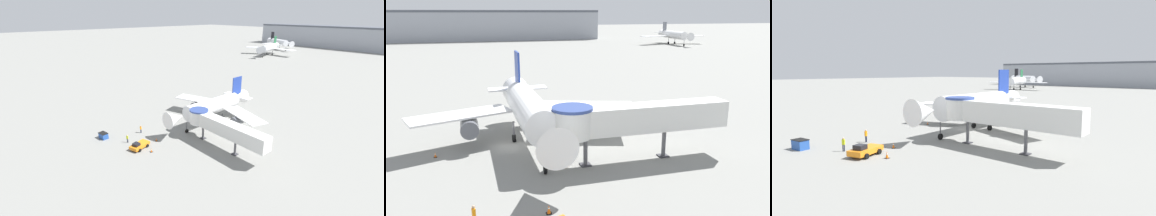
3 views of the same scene
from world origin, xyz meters
The scene contains 8 objects.
ground_plane centered at (0.00, 0.00, 0.00)m, with size 800.00×800.00×0.00m, color gray.
main_airplane centered at (2.34, -0.09, 4.32)m, with size 27.98×25.71×10.25m.
jet_bridge centered at (11.76, -7.95, 4.65)m, with size 19.27×4.10×6.33m.
traffic_cone_port_wing centered at (-8.23, -1.41, 0.28)m, with size 0.36×0.36×0.60m.
traffic_cone_near_nose centered at (1.33, -16.34, 0.35)m, with size 0.45×0.45×0.74m.
ground_crew_marshaller centered at (-4.33, -16.79, 1.05)m, with size 0.30×0.39×1.81m.
background_jet_gray_tail centered at (91.63, 122.20, 4.57)m, with size 33.30×29.39×10.40m.
terminal_building centered at (-15.76, 175.00, 8.15)m, with size 166.81×18.47×16.29m.
Camera 2 is at (-3.73, -42.43, 15.44)m, focal length 35.00 mm.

